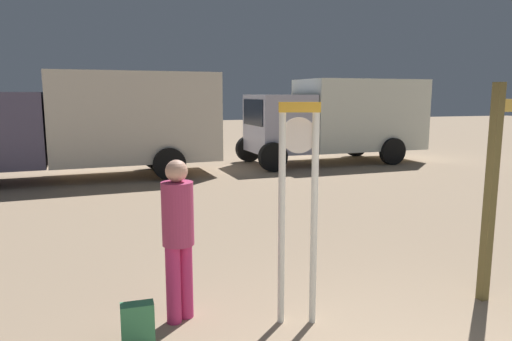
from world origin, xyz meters
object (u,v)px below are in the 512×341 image
Objects in this scene: backpack at (138,325)px; box_truck_near at (105,121)px; person_near_clock at (178,232)px; standing_clock at (298,194)px; box_truck_far at (340,117)px.

backpack is 0.06× the size of box_truck_near.
backpack is at bearing -138.26° from person_near_clock.
person_near_clock reaches higher than backpack.
standing_clock is 5.40× the size of backpack.
standing_clock is at bearing 0.09° from backpack.
box_truck_far is at bearing 61.01° from standing_clock.
box_truck_near is at bearing -173.50° from box_truck_far.
box_truck_far reaches higher than person_near_clock.
box_truck_far is at bearing 55.38° from person_near_clock.
backpack is (-1.61, -0.00, -1.16)m from standing_clock.
backpack is 9.73m from box_truck_near.
person_near_clock is 0.96m from backpack.
person_near_clock is (-1.15, 0.40, -0.41)m from standing_clock.
standing_clock is 9.82m from box_truck_near.
standing_clock is 12.01m from box_truck_far.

